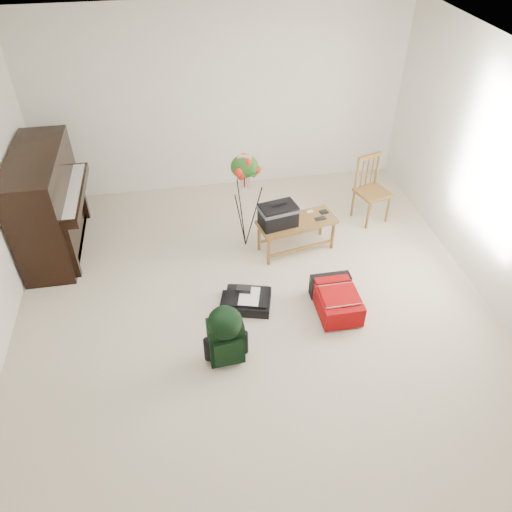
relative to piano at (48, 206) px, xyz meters
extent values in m
cube|color=beige|center=(2.19, -1.60, -0.60)|extent=(5.00, 5.50, 0.01)
cube|color=white|center=(2.19, -1.60, 1.90)|extent=(5.00, 5.50, 0.01)
cube|color=silver|center=(2.19, 1.15, 0.65)|extent=(5.00, 0.04, 2.50)
cube|color=silver|center=(4.69, -1.60, 0.65)|extent=(0.04, 5.50, 2.50)
cube|color=black|center=(-0.01, 0.00, 0.03)|extent=(0.55, 1.50, 1.25)
cube|color=black|center=(0.29, 0.00, 0.13)|extent=(0.28, 1.30, 0.10)
cube|color=white|center=(0.29, 0.00, 0.18)|extent=(0.22, 1.20, 0.02)
cube|color=black|center=(0.04, 0.00, -0.55)|extent=(0.45, 1.30, 0.10)
cube|color=brown|center=(2.85, -0.55, -0.20)|extent=(0.99, 0.56, 0.04)
cylinder|color=brown|center=(2.43, -0.70, -0.41)|extent=(0.04, 0.04, 0.38)
cylinder|color=brown|center=(2.43, -0.40, -0.41)|extent=(0.04, 0.04, 0.38)
cylinder|color=brown|center=(3.28, -0.70, -0.41)|extent=(0.04, 0.04, 0.38)
cylinder|color=brown|center=(3.28, -0.40, -0.41)|extent=(0.04, 0.04, 0.38)
cube|color=brown|center=(3.97, -0.09, -0.20)|extent=(0.47, 0.47, 0.04)
cylinder|color=brown|center=(3.80, -0.25, -0.41)|extent=(0.03, 0.03, 0.38)
cylinder|color=brown|center=(3.80, 0.08, -0.41)|extent=(0.03, 0.03, 0.38)
cylinder|color=brown|center=(4.13, -0.25, -0.41)|extent=(0.03, 0.03, 0.38)
cylinder|color=brown|center=(4.13, 0.08, -0.41)|extent=(0.03, 0.03, 0.38)
cube|color=brown|center=(3.97, 0.08, 0.24)|extent=(0.33, 0.14, 0.05)
cylinder|color=brown|center=(3.80, 0.08, 0.03)|extent=(0.03, 0.03, 0.47)
cylinder|color=brown|center=(4.13, 0.08, 0.03)|extent=(0.03, 0.03, 0.47)
cube|color=#AB0709|center=(3.03, -1.65, -0.46)|extent=(0.42, 0.62, 0.24)
cube|color=black|center=(3.03, -1.41, -0.46)|extent=(0.43, 0.14, 0.26)
cube|color=#AB0709|center=(3.03, -1.69, -0.33)|extent=(0.37, 0.36, 0.02)
cube|color=silver|center=(3.03, -1.87, -0.33)|extent=(0.39, 0.01, 0.01)
cube|color=black|center=(2.12, -1.42, -0.54)|extent=(0.57, 0.50, 0.12)
cube|color=black|center=(2.12, -1.42, -0.47)|extent=(0.50, 0.43, 0.03)
cube|color=white|center=(2.14, -1.44, -0.44)|extent=(0.28, 0.34, 0.01)
cube|color=black|center=(2.07, -1.36, -0.42)|extent=(0.17, 0.13, 0.05)
cube|color=black|center=(1.80, -2.10, -0.35)|extent=(0.34, 0.22, 0.49)
cube|color=black|center=(1.80, -2.22, -0.38)|extent=(0.27, 0.07, 0.29)
sphere|color=black|center=(1.80, -2.10, -0.11)|extent=(0.32, 0.32, 0.32)
cube|color=black|center=(1.73, -1.99, -0.36)|extent=(0.05, 0.04, 0.44)
cube|color=black|center=(1.88, -1.99, -0.36)|extent=(0.05, 0.04, 0.44)
cylinder|color=black|center=(2.26, -0.36, 0.40)|extent=(0.01, 0.01, 0.33)
ellipsoid|color=#214C17|center=(2.26, -0.36, 0.50)|extent=(0.31, 0.22, 0.29)
cube|color=red|center=(2.26, -0.38, 0.60)|extent=(0.16, 0.08, 0.09)
camera|label=1|loc=(1.54, -5.22, 3.22)|focal=35.00mm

